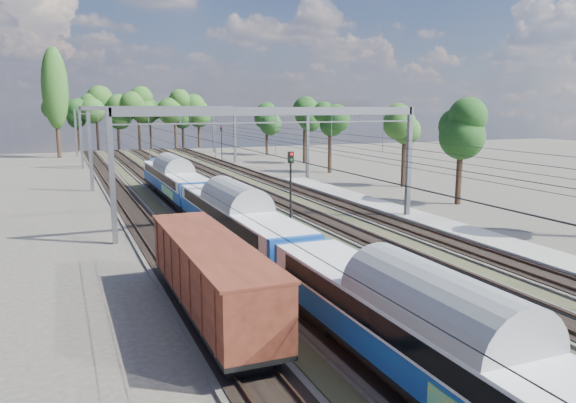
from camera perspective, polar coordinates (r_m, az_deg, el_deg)
name	(u,v)px	position (r m, az deg, el deg)	size (l,w,h in m)	color
track_bed	(222,198)	(55.79, -6.77, 0.38)	(21.00, 130.00, 0.34)	#47423A
platform	(500,243)	(39.73, 20.70, -3.95)	(3.00, 70.00, 0.30)	gray
catenary	(204,130)	(62.63, -8.50, 7.16)	(25.65, 130.00, 9.00)	slate
tree_belt	(197,111)	(100.79, -9.26, 9.07)	(39.83, 102.03, 12.15)	black
poplar	(55,89)	(106.10, -22.60, 10.52)	(4.40, 4.40, 19.04)	black
emu_train	(238,213)	(35.22, -5.14, -1.14)	(2.91, 61.53, 4.25)	black
freight_boxcar	(210,274)	(24.27, -7.92, -7.30)	(2.71, 13.09, 3.38)	black
worker	(234,184)	(60.58, -5.54, 1.80)	(0.57, 0.37, 1.57)	black
signal_near	(291,186)	(37.15, 0.27, 1.63)	(0.41, 0.38, 6.14)	black
signal_far	(222,139)	(92.63, -6.77, 6.29)	(0.41, 0.37, 5.72)	black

